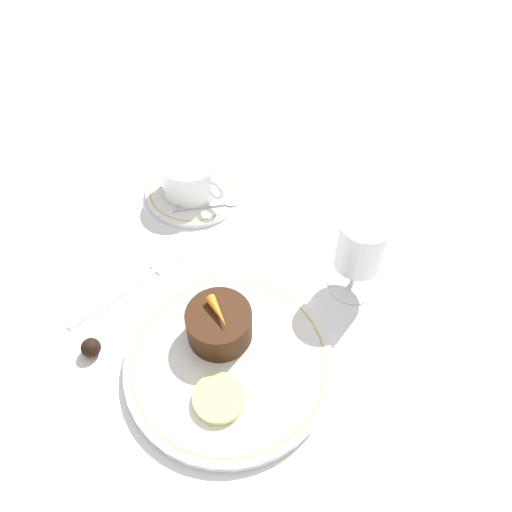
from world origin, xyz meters
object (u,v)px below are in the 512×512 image
object	(u,v)px
wine_glass	(361,248)
dessert_cake	(219,324)
dinner_plate	(229,362)
fork	(141,279)
coffee_cup	(191,175)

from	to	relation	value
wine_glass	dessert_cake	xyz separation A→B (m)	(-0.08, -0.18, -0.05)
dinner_plate	fork	size ratio (longest dim) A/B	1.36
wine_glass	dinner_plate	bearing A→B (deg)	-103.03
dinner_plate	dessert_cake	size ratio (longest dim) A/B	3.14
coffee_cup	wine_glass	distance (m)	0.30
dinner_plate	wine_glass	distance (m)	0.22
dinner_plate	dessert_cake	bearing A→B (deg)	149.51
coffee_cup	fork	world-z (taller)	coffee_cup
dinner_plate	fork	distance (m)	0.19
dinner_plate	fork	bearing A→B (deg)	175.26
dinner_plate	coffee_cup	distance (m)	0.32
fork	dessert_cake	distance (m)	0.16
coffee_cup	dinner_plate	bearing A→B (deg)	-36.28
wine_glass	coffee_cup	bearing A→B (deg)	-176.98
coffee_cup	wine_glass	bearing A→B (deg)	3.02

